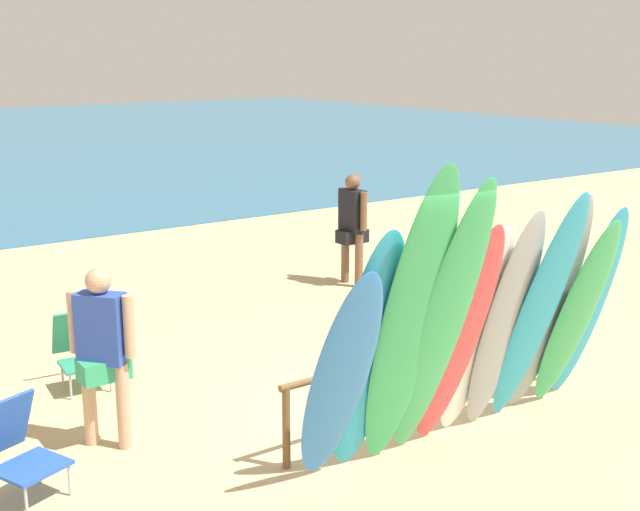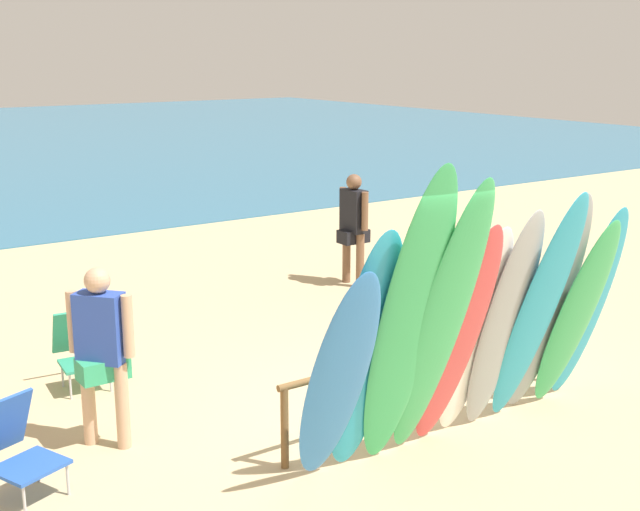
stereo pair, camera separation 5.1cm
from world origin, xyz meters
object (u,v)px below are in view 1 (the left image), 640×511
surfboard_white_5 (476,333)px  beachgoer_midbeach (103,346)px  surfboard_grey_8 (548,306)px  surfboard_blue_0 (340,380)px  surfboard_green_3 (442,324)px  surfboard_teal_10 (588,304)px  surfboard_rack (435,360)px  beach_chair_striped (16,446)px  surfboard_green_9 (576,315)px  surfboard_grey_6 (505,323)px  beach_chair_red (80,347)px  surfboard_teal_1 (367,355)px  beachgoer_strolling (352,222)px  surfboard_red_4 (459,338)px  surfboard_green_2 (409,324)px  surfboard_teal_7 (538,311)px

surfboard_white_5 → beachgoer_midbeach: 3.36m
surfboard_grey_8 → surfboard_blue_0: bearing=-174.0°
surfboard_green_3 → surfboard_teal_10: 2.22m
surfboard_rack → beach_chair_striped: (-3.74, 0.87, -0.19)m
surfboard_green_9 → beach_chair_striped: size_ratio=2.62×
surfboard_grey_6 → beach_chair_red: (-2.80, 3.46, -0.69)m
surfboard_blue_0 → surfboard_teal_1: 0.33m
surfboard_green_3 → beachgoer_midbeach: 3.01m
surfboard_blue_0 → surfboard_teal_10: size_ratio=0.97×
beachgoer_midbeach → beach_chair_striped: 1.14m
beachgoer_strolling → beachgoer_midbeach: 5.96m
surfboard_teal_1 → surfboard_teal_10: (2.85, 0.02, -0.07)m
surfboard_teal_1 → surfboard_blue_0: bearing=-165.1°
surfboard_green_3 → surfboard_teal_10: (2.20, 0.20, -0.26)m
surfboard_white_5 → surfboard_grey_8: (0.88, -0.07, 0.12)m
surfboard_white_5 → beach_chair_red: surfboard_white_5 is taller
surfboard_green_3 → beach_chair_striped: bearing=153.5°
surfboard_red_4 → surfboard_green_9: bearing=-3.4°
surfboard_teal_1 → surfboard_rack: bearing=29.0°
surfboard_grey_6 → surfboard_rack: bearing=116.0°
surfboard_grey_6 → beachgoer_midbeach: bearing=150.3°
surfboard_green_2 → beach_chair_striped: size_ratio=3.48×
beach_chair_striped → beach_chair_red: bearing=36.6°
surfboard_grey_8 → beach_chair_striped: size_ratio=2.94×
surfboard_rack → beach_chair_red: (-2.52, 2.85, -0.19)m
surfboard_teal_1 → beachgoer_midbeach: bearing=135.3°
surfboard_red_4 → surfboard_grey_8: 1.20m
surfboard_green_3 → beachgoer_strolling: (2.90, 5.10, -0.32)m
surfboard_blue_0 → beach_chair_red: bearing=108.5°
beachgoer_strolling → beachgoer_midbeach: beachgoer_strolling is taller
surfboard_teal_7 → beach_chair_striped: 4.71m
surfboard_teal_10 → surfboard_grey_6: bearing=-177.3°
surfboard_green_2 → surfboard_grey_8: (1.86, 0.14, -0.21)m
surfboard_green_9 → surfboard_teal_1: bearing=-178.9°
surfboard_teal_1 → surfboard_green_2: size_ratio=0.81×
surfboard_white_5 → surfboard_teal_7: size_ratio=0.87×
surfboard_red_4 → beach_chair_red: bearing=120.4°
surfboard_white_5 → surfboard_red_4: bearing=-163.6°
surfboard_red_4 → beachgoer_midbeach: (-2.51, 1.91, -0.12)m
surfboard_green_3 → surfboard_white_5: 0.71m
surfboard_green_2 → surfboard_grey_6: (1.26, 0.12, -0.26)m
surfboard_green_2 → surfboard_green_9: (2.21, 0.07, -0.35)m
surfboard_blue_0 → beachgoer_strolling: (3.86, 4.97, -0.00)m
surfboard_green_3 → surfboard_green_2: bearing=-179.7°
surfboard_white_5 → beach_chair_red: 4.26m
surfboard_green_3 → beach_chair_red: surfboard_green_3 is taller
surfboard_green_9 → surfboard_white_5: bearing=177.0°
surfboard_rack → surfboard_grey_8: (0.88, -0.59, 0.54)m
surfboard_green_3 → surfboard_teal_7: (1.26, 0.05, -0.12)m
surfboard_grey_6 → beachgoer_midbeach: size_ratio=1.37×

